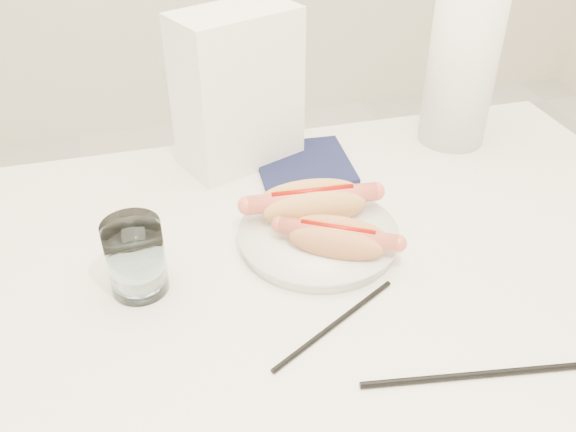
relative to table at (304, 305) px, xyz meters
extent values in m
cube|color=white|center=(0.00, 0.00, 0.04)|extent=(1.20, 0.80, 0.04)
cylinder|color=silver|center=(0.54, 0.34, -0.34)|extent=(0.04, 0.04, 0.71)
cylinder|color=white|center=(0.04, 0.06, 0.07)|extent=(0.28, 0.28, 0.02)
ellipsoid|color=tan|center=(0.04, 0.08, 0.10)|extent=(0.15, 0.05, 0.05)
ellipsoid|color=tan|center=(0.04, 0.11, 0.10)|extent=(0.15, 0.05, 0.05)
ellipsoid|color=tan|center=(0.04, 0.10, 0.09)|extent=(0.14, 0.07, 0.03)
cylinder|color=#E96352|center=(0.04, 0.10, 0.11)|extent=(0.19, 0.04, 0.03)
cylinder|color=#990A05|center=(0.04, 0.10, 0.12)|extent=(0.12, 0.02, 0.01)
ellipsoid|color=#D28452|center=(0.04, 0.00, 0.10)|extent=(0.13, 0.09, 0.04)
ellipsoid|color=#D28452|center=(0.06, 0.03, 0.10)|extent=(0.13, 0.09, 0.04)
ellipsoid|color=#D28452|center=(0.05, 0.01, 0.09)|extent=(0.12, 0.10, 0.02)
cylinder|color=#CF5C49|center=(0.05, 0.01, 0.11)|extent=(0.15, 0.10, 0.02)
cylinder|color=#990A05|center=(0.05, 0.01, 0.12)|extent=(0.09, 0.06, 0.01)
cylinder|color=silver|center=(-0.21, 0.03, 0.11)|extent=(0.07, 0.07, 0.10)
cylinder|color=black|center=(0.01, -0.10, 0.06)|extent=(0.19, 0.11, 0.01)
cylinder|color=black|center=(0.13, -0.22, 0.06)|extent=(0.25, 0.05, 0.01)
cube|color=white|center=(-0.02, 0.32, 0.19)|extent=(0.22, 0.17, 0.26)
cube|color=#121639|center=(0.08, 0.27, 0.06)|extent=(0.17, 0.17, 0.01)
cylinder|color=white|center=(0.37, 0.29, 0.19)|extent=(0.15, 0.15, 0.27)
camera|label=1|loc=(-0.19, -0.60, 0.60)|focal=38.25mm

